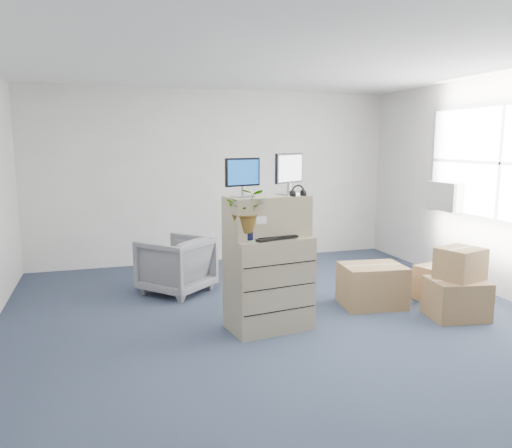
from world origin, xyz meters
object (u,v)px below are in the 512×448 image
object	(u,v)px
keyboard	(274,238)
potted_plant	(247,216)
filing_cabinet_lower	(269,283)
monitor_left	(243,175)
monitor_right	(289,171)
office_chair	(176,262)
water_bottle	(272,225)

from	to	relation	value
keyboard	potted_plant	world-z (taller)	potted_plant
filing_cabinet_lower	potted_plant	size ratio (longest dim) A/B	1.81
monitor_left	keyboard	distance (m)	0.71
monitor_right	keyboard	distance (m)	0.73
potted_plant	office_chair	size ratio (longest dim) A/B	0.68
filing_cabinet_lower	keyboard	bearing A→B (deg)	-90.27
potted_plant	monitor_left	bearing A→B (deg)	91.57
filing_cabinet_lower	water_bottle	bearing A→B (deg)	44.93
keyboard	potted_plant	size ratio (longest dim) A/B	0.88
monitor_right	office_chair	xyz separation A→B (m)	(-1.01, 1.47, -1.25)
monitor_left	water_bottle	bearing A→B (deg)	-2.49
water_bottle	keyboard	bearing A→B (deg)	-104.81
keyboard	water_bottle	distance (m)	0.23
keyboard	filing_cabinet_lower	bearing A→B (deg)	79.70
potted_plant	monitor_right	bearing A→B (deg)	23.87
monitor_right	office_chair	world-z (taller)	monitor_right
monitor_left	keyboard	xyz separation A→B (m)	(0.29, -0.12, -0.63)
potted_plant	keyboard	bearing A→B (deg)	2.82
monitor_right	keyboard	size ratio (longest dim) A/B	0.90
monitor_right	office_chair	bearing A→B (deg)	92.31
filing_cabinet_lower	office_chair	distance (m)	1.75
monitor_right	water_bottle	size ratio (longest dim) A/B	2.00
keyboard	water_bottle	xyz separation A→B (m)	(0.05, 0.20, 0.10)
monitor_left	potted_plant	bearing A→B (deg)	-104.92
monitor_right	office_chair	size ratio (longest dim) A/B	0.54
monitor_left	water_bottle	size ratio (longest dim) A/B	1.81
monitor_left	potted_plant	distance (m)	0.42
monitor_left	monitor_right	xyz separation A→B (m)	(0.54, 0.10, 0.02)
monitor_left	potted_plant	size ratio (longest dim) A/B	0.72
keyboard	water_bottle	bearing A→B (deg)	57.01
water_bottle	potted_plant	xyz separation A→B (m)	(-0.34, -0.22, 0.14)
filing_cabinet_lower	potted_plant	distance (m)	0.80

